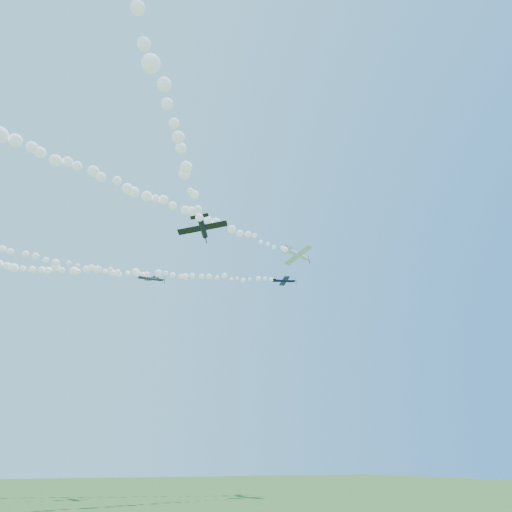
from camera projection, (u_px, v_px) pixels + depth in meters
name	position (u px, v px, depth m)	size (l,w,h in m)	color
ground	(221.00, 500.00, 76.89)	(260.00, 260.00, 0.00)	#2F5620
plane_white	(298.00, 255.00, 103.52)	(8.15, 8.38, 2.81)	white
smoke_trail_white	(150.00, 196.00, 80.14)	(71.01, 24.36, 3.35)	white
plane_navy	(284.00, 281.00, 106.04)	(6.44, 6.82, 1.75)	#0B0F34
smoke_trail_navy	(141.00, 273.00, 101.38)	(63.21, 18.46, 2.57)	white
plane_grey	(151.00, 278.00, 95.11)	(6.50, 6.69, 2.14)	#323749
plane_black	(202.00, 227.00, 65.87)	(7.49, 7.13, 2.32)	black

